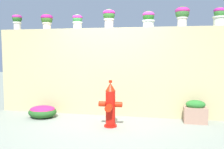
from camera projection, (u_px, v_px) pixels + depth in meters
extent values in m
plane|color=gray|center=(100.00, 128.00, 4.77)|extent=(24.00, 24.00, 0.00)
cube|color=tan|center=(111.00, 72.00, 5.83)|extent=(5.53, 0.37, 2.04)
cylinder|color=beige|center=(17.00, 26.00, 6.16)|extent=(0.17, 0.17, 0.20)
cylinder|color=beige|center=(17.00, 23.00, 6.15)|extent=(0.20, 0.20, 0.03)
sphere|color=#266221|center=(17.00, 19.00, 6.15)|extent=(0.23, 0.23, 0.23)
ellipsoid|color=#B52A83|center=(17.00, 17.00, 6.14)|extent=(0.24, 0.24, 0.13)
cylinder|color=beige|center=(47.00, 26.00, 6.07)|extent=(0.19, 0.19, 0.17)
cylinder|color=beige|center=(47.00, 23.00, 6.06)|extent=(0.23, 0.23, 0.03)
sphere|color=#366522|center=(47.00, 19.00, 6.05)|extent=(0.28, 0.28, 0.28)
ellipsoid|color=#B11F78|center=(47.00, 17.00, 6.05)|extent=(0.30, 0.30, 0.15)
cylinder|color=silver|center=(78.00, 25.00, 5.85)|extent=(0.20, 0.20, 0.17)
cylinder|color=silver|center=(77.00, 23.00, 5.85)|extent=(0.23, 0.23, 0.03)
sphere|color=#32813A|center=(77.00, 19.00, 5.84)|extent=(0.23, 0.23, 0.23)
ellipsoid|color=#B72384|center=(77.00, 17.00, 5.84)|extent=(0.24, 0.24, 0.13)
cylinder|color=beige|center=(109.00, 24.00, 5.70)|extent=(0.20, 0.20, 0.22)
cylinder|color=beige|center=(109.00, 19.00, 5.69)|extent=(0.24, 0.24, 0.03)
sphere|color=#2C6524|center=(109.00, 15.00, 5.68)|extent=(0.27, 0.27, 0.27)
ellipsoid|color=#B01F7E|center=(109.00, 13.00, 5.68)|extent=(0.28, 0.28, 0.15)
cylinder|color=silver|center=(148.00, 24.00, 5.53)|extent=(0.24, 0.24, 0.16)
cylinder|color=silver|center=(148.00, 21.00, 5.52)|extent=(0.28, 0.28, 0.03)
sphere|color=#205B1B|center=(149.00, 17.00, 5.51)|extent=(0.26, 0.26, 0.26)
ellipsoid|color=#B92B82|center=(149.00, 15.00, 5.51)|extent=(0.27, 0.27, 0.14)
cylinder|color=silver|center=(182.00, 22.00, 5.45)|extent=(0.20, 0.20, 0.22)
cylinder|color=silver|center=(182.00, 18.00, 5.45)|extent=(0.24, 0.24, 0.03)
sphere|color=#356C2D|center=(182.00, 13.00, 5.44)|extent=(0.30, 0.30, 0.30)
ellipsoid|color=#B9287A|center=(182.00, 11.00, 5.43)|extent=(0.32, 0.32, 0.17)
cylinder|color=silver|center=(219.00, 21.00, 5.27)|extent=(0.25, 0.25, 0.21)
cylinder|color=silver|center=(219.00, 17.00, 5.26)|extent=(0.29, 0.29, 0.03)
sphere|color=#377830|center=(220.00, 13.00, 5.25)|extent=(0.24, 0.24, 0.24)
ellipsoid|color=#AE2383|center=(220.00, 11.00, 5.25)|extent=(0.25, 0.25, 0.13)
cylinder|color=red|center=(110.00, 126.00, 4.89)|extent=(0.26, 0.26, 0.03)
cylinder|color=red|center=(110.00, 109.00, 4.86)|extent=(0.19, 0.19, 0.72)
cone|color=red|center=(110.00, 87.00, 4.82)|extent=(0.20, 0.20, 0.16)
cylinder|color=red|center=(110.00, 81.00, 4.81)|extent=(0.07, 0.07, 0.05)
cylinder|color=red|center=(102.00, 104.00, 4.89)|extent=(0.14, 0.11, 0.11)
cylinder|color=red|center=(119.00, 104.00, 4.82)|extent=(0.14, 0.11, 0.11)
cylinder|color=red|center=(109.00, 108.00, 4.69)|extent=(0.13, 0.15, 0.13)
ellipsoid|color=#22531F|center=(43.00, 112.00, 5.57)|extent=(0.64, 0.57, 0.28)
ellipsoid|color=#C42060|center=(42.00, 109.00, 5.57)|extent=(0.57, 0.51, 0.15)
cube|color=#9D7662|center=(195.00, 115.00, 5.13)|extent=(0.47, 0.27, 0.34)
ellipsoid|color=#276C27|center=(196.00, 104.00, 5.11)|extent=(0.40, 0.23, 0.18)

